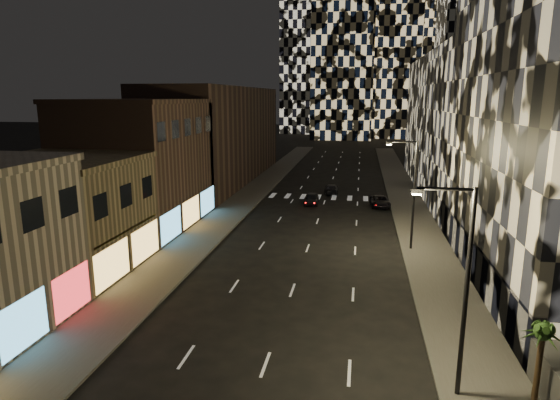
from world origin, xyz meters
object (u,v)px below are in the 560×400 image
at_px(streetlight_far, 411,187).
at_px(palm_tree, 542,338).
at_px(streetlight_near, 461,279).
at_px(car_dark_oncoming, 331,189).
at_px(car_dark_rightlane, 380,201).
at_px(car_dark_midlane, 312,199).

xyz_separation_m(streetlight_far, palm_tree, (3.15, -20.43, -2.11)).
distance_m(streetlight_near, car_dark_oncoming, 43.54).
bearing_deg(car_dark_oncoming, car_dark_rightlane, 129.82).
xyz_separation_m(car_dark_rightlane, palm_tree, (4.90, -36.18, 2.60)).
distance_m(car_dark_midlane, car_dark_rightlane, 8.01).
bearing_deg(car_dark_midlane, car_dark_rightlane, -1.66).
relative_size(car_dark_midlane, palm_tree, 1.05).
xyz_separation_m(streetlight_near, car_dark_midlane, (-9.77, 35.70, -4.68)).
bearing_deg(car_dark_rightlane, streetlight_near, -91.71).
bearing_deg(streetlight_far, palm_tree, -81.25).
bearing_deg(streetlight_near, car_dark_oncoming, 100.46).
xyz_separation_m(car_dark_oncoming, palm_tree, (11.00, -42.99, 2.62)).
height_order(car_dark_oncoming, car_dark_rightlane, car_dark_rightlane).
bearing_deg(streetlight_far, car_dark_rightlane, 96.35).
relative_size(streetlight_far, car_dark_midlane, 2.28).
bearing_deg(streetlight_far, streetlight_near, -90.00).
relative_size(streetlight_near, car_dark_rightlane, 1.97).
bearing_deg(car_dark_midlane, palm_tree, -72.32).
distance_m(streetlight_near, palm_tree, 3.81).
relative_size(car_dark_rightlane, palm_tree, 1.22).
height_order(streetlight_far, car_dark_rightlane, streetlight_far).
distance_m(streetlight_far, car_dark_rightlane, 16.53).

